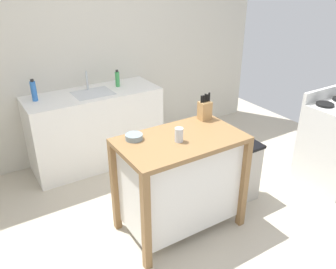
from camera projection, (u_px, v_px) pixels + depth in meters
name	position (u px, v px, depth m)	size (l,w,h in m)	color
ground_plane	(185.00, 237.00, 3.14)	(5.90, 5.90, 0.00)	#BCB29E
wall_back	(90.00, 51.00, 4.14)	(4.90, 0.10, 2.60)	beige
kitchen_island	(180.00, 179.00, 3.06)	(1.06, 0.63, 0.92)	olive
knife_block	(205.00, 110.00, 3.21)	(0.11, 0.09, 0.25)	tan
bowl_stoneware_deep	(134.00, 137.00, 2.85)	(0.14, 0.14, 0.05)	gray
drinking_cup	(179.00, 135.00, 2.81)	(0.07, 0.07, 0.12)	silver
trash_bin	(240.00, 172.00, 3.55)	(0.36, 0.28, 0.63)	#B7B2A8
sink_counter	(96.00, 128.00, 4.17)	(1.54, 0.60, 0.91)	white
sink_faucet	(87.00, 80.00, 4.03)	(0.02, 0.02, 0.22)	#B7BCC1
bottle_dish_soap	(117.00, 79.00, 4.14)	(0.05, 0.05, 0.20)	green
bottle_hand_soap	(34.00, 91.00, 3.69)	(0.06, 0.06, 0.24)	blue
stove	(336.00, 145.00, 3.76)	(0.60, 0.60, 1.03)	silver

